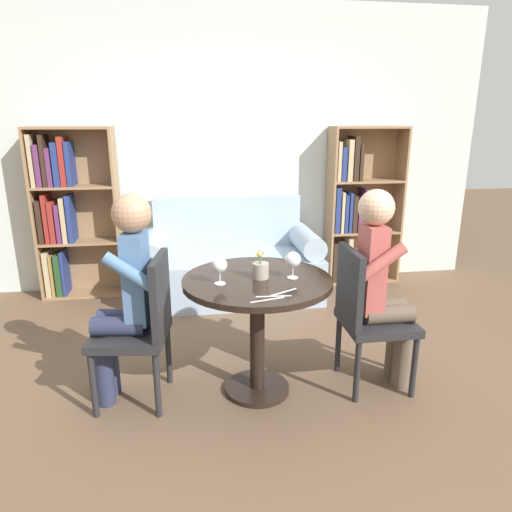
{
  "coord_description": "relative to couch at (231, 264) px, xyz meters",
  "views": [
    {
      "loc": [
        -0.38,
        -2.48,
        1.62
      ],
      "look_at": [
        0.0,
        0.05,
        0.86
      ],
      "focal_mm": 32.0,
      "sensor_mm": 36.0,
      "label": 1
    }
  ],
  "objects": [
    {
      "name": "knife_left_setting",
      "position": [
        -0.0,
        -2.01,
        0.43
      ],
      "size": [
        0.19,
        0.06,
        0.0
      ],
      "color": "silver",
      "rests_on": "round_table"
    },
    {
      "name": "wine_glass_right",
      "position": [
        0.2,
        -1.69,
        0.54
      ],
      "size": [
        0.09,
        0.09,
        0.16
      ],
      "color": "white",
      "rests_on": "round_table"
    },
    {
      "name": "chair_right",
      "position": [
        0.67,
        -1.69,
        0.18
      ],
      "size": [
        0.42,
        0.42,
        0.9
      ],
      "rotation": [
        0.0,
        0.0,
        1.56
      ],
      "color": "#232326",
      "rests_on": "ground_plane"
    },
    {
      "name": "bookshelf_right",
      "position": [
        1.3,
        0.26,
        0.46
      ],
      "size": [
        0.75,
        0.28,
        1.58
      ],
      "color": "#93704C",
      "rests_on": "ground_plane"
    },
    {
      "name": "couch",
      "position": [
        0.0,
        0.0,
        0.0
      ],
      "size": [
        1.65,
        0.8,
        0.92
      ],
      "color": "#9EB2C6",
      "rests_on": "ground_plane"
    },
    {
      "name": "wine_glass_left",
      "position": [
        -0.22,
        -1.73,
        0.54
      ],
      "size": [
        0.09,
        0.09,
        0.15
      ],
      "color": "white",
      "rests_on": "round_table"
    },
    {
      "name": "fork_left_setting",
      "position": [
        0.04,
        -1.96,
        0.43
      ],
      "size": [
        0.19,
        0.02,
        0.0
      ],
      "color": "silver",
      "rests_on": "round_table"
    },
    {
      "name": "person_right",
      "position": [
        0.76,
        -1.69,
        0.36
      ],
      "size": [
        0.42,
        0.34,
        1.25
      ],
      "rotation": [
        0.0,
        0.0,
        1.56
      ],
      "color": "brown",
      "rests_on": "ground_plane"
    },
    {
      "name": "round_table",
      "position": [
        0.0,
        -1.66,
        0.27
      ],
      "size": [
        0.88,
        0.88,
        0.74
      ],
      "color": "black",
      "rests_on": "ground_plane"
    },
    {
      "name": "chair_left",
      "position": [
        -0.67,
        -1.65,
        0.18
      ],
      "size": [
        0.48,
        0.48,
        0.9
      ],
      "rotation": [
        0.0,
        0.0,
        -1.72
      ],
      "color": "#232326",
      "rests_on": "ground_plane"
    },
    {
      "name": "bookshelf_left",
      "position": [
        -1.5,
        0.26,
        0.5
      ],
      "size": [
        0.75,
        0.28,
        1.58
      ],
      "color": "#93704C",
      "rests_on": "ground_plane"
    },
    {
      "name": "person_left",
      "position": [
        -0.76,
        -1.63,
        0.37
      ],
      "size": [
        0.45,
        0.38,
        1.25
      ],
      "rotation": [
        0.0,
        0.0,
        -1.72
      ],
      "color": "#282D47",
      "rests_on": "ground_plane"
    },
    {
      "name": "knife_right_setting",
      "position": [
        0.1,
        -1.91,
        0.43
      ],
      "size": [
        0.17,
        0.1,
        0.0
      ],
      "color": "silver",
      "rests_on": "round_table"
    },
    {
      "name": "back_wall",
      "position": [
        0.0,
        0.43,
        1.04
      ],
      "size": [
        5.2,
        0.05,
        2.7
      ],
      "color": "silver",
      "rests_on": "ground_plane"
    },
    {
      "name": "ground_plane",
      "position": [
        0.0,
        -1.66,
        -0.31
      ],
      "size": [
        16.0,
        16.0,
        0.0
      ],
      "primitive_type": "plane",
      "color": "brown"
    },
    {
      "name": "flower_vase",
      "position": [
        0.02,
        -1.67,
        0.49
      ],
      "size": [
        0.09,
        0.09,
        0.17
      ],
      "color": "#9E9384",
      "rests_on": "round_table"
    }
  ]
}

